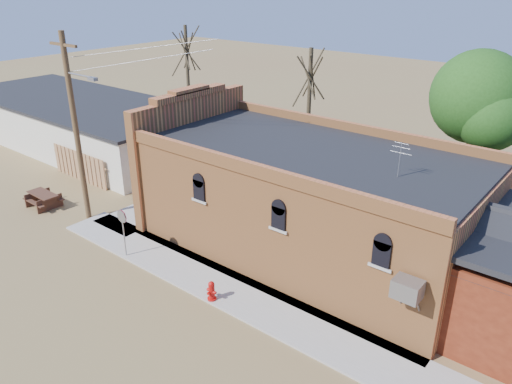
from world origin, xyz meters
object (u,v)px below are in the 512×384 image
Objects in this scene: utility_pole at (76,126)px; trash_barrel at (195,194)px; fire_hydrant at (212,291)px; picnic_table at (43,198)px; brick_bar at (302,198)px; stop_sign at (122,221)px.

trash_barrel is at bearing 58.20° from utility_pole.
fire_hydrant is 8.88m from trash_barrel.
utility_pole is 4.89× the size of picnic_table.
brick_bar is 18.62× the size of trash_barrel.
utility_pole is at bearing 162.95° from fire_hydrant.
utility_pole is 11.57× the size of fire_hydrant.
stop_sign is 7.59m from picnic_table.
trash_barrel is at bearing 177.58° from brick_bar.
brick_bar is 21.09× the size of fire_hydrant.
brick_bar reaches higher than fire_hydrant.
stop_sign is (4.49, -1.20, -3.03)m from utility_pole.
utility_pole reaches higher than brick_bar.
brick_bar reaches higher than stop_sign.
fire_hydrant is (9.57, -1.20, -4.31)m from utility_pole.
fire_hydrant reaches higher than picnic_table.
stop_sign reaches higher than trash_barrel.
utility_pole reaches higher than fire_hydrant.
utility_pole is 6.87m from trash_barrel.
brick_bar is 10.96m from utility_pole.
trash_barrel is (-6.94, 0.29, -1.82)m from brick_bar.
brick_bar is 7.60× the size of stop_sign.
stop_sign is 1.17× the size of picnic_table.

